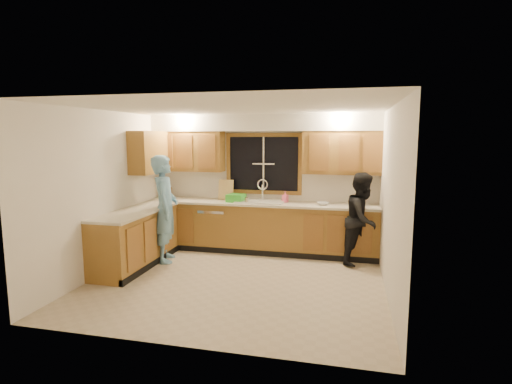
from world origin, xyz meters
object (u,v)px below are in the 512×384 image
knife_block (169,192)px  soap_bottle (285,197)px  man (165,209)px  woman (363,219)px  dish_crate (236,198)px  dishwasher (216,227)px  stove (117,248)px  sink (260,205)px  bowl (323,204)px

knife_block → soap_bottle: size_ratio=1.04×
man → woman: bearing=-100.4°
dish_crate → woman: bearing=-7.3°
dish_crate → dishwasher: bearing=173.9°
stove → dish_crate: (1.36, 1.77, 0.54)m
sink → stove: sink is taller
sink → knife_block: size_ratio=4.14×
man → dish_crate: man is taller
man → soap_bottle: bearing=-82.1°
sink → stove: (-1.80, -1.82, -0.41)m
soap_bottle → man: bearing=-151.7°
soap_bottle → bowl: soap_bottle is taller
bowl → dish_crate: bearing=179.9°
stove → soap_bottle: bearing=40.6°
stove → woman: size_ratio=0.59×
knife_block → stove: bearing=-114.4°
sink → dish_crate: sink is taller
man → woman: man is taller
knife_block → sink: bearing=-29.3°
knife_block → bowl: knife_block is taller
sink → woman: (1.81, -0.35, -0.10)m
woman → dish_crate: (-2.25, 0.29, 0.23)m
dish_crate → bowl: size_ratio=1.48×
knife_block → bowl: bearing=-29.2°
dishwasher → man: 1.18m
sink → man: (-1.44, -0.92, 0.04)m
dish_crate → bowl: 1.57m
soap_bottle → bowl: (0.69, -0.16, -0.08)m
man → knife_block: man is taller
sink → bowl: size_ratio=4.25×
bowl → soap_bottle: bearing=167.0°
woman → soap_bottle: woman is taller
soap_bottle → bowl: size_ratio=0.99×
dishwasher → woman: size_ratio=0.54×
dish_crate → soap_bottle: 0.90m
woman → knife_block: (-3.66, 0.46, 0.26)m
sink → soap_bottle: 0.48m
sink → bowl: (1.13, -0.06, 0.08)m
sink → woman: woman is taller
sink → man: bearing=-147.4°
man → knife_block: size_ratio=8.66×
dishwasher → dish_crate: 0.71m
dish_crate → sink: bearing=7.5°
stove → knife_block: (-0.05, 1.94, 0.57)m
stove → dish_crate: 2.29m
knife_block → dishwasher: bearing=-33.1°
dishwasher → man: (-0.59, -0.90, 0.49)m
dishwasher → man: size_ratio=0.46×
woman → bowl: 0.76m
stove → woman: (3.61, 1.48, 0.31)m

